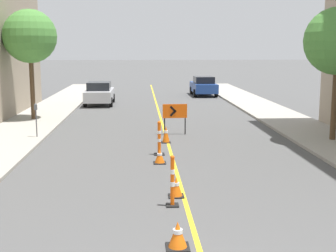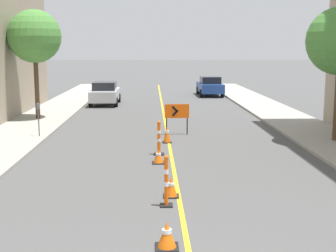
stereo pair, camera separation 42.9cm
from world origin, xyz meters
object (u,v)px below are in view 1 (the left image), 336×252
traffic_cone_second (176,187)px  delineator_post_rear (159,140)px  traffic_cone_third (160,156)px  parked_car_curb_mid (203,86)px  traffic_cone_nearest (178,235)px  traffic_cone_fourth (166,134)px  arrow_barricade_primary (175,113)px  parking_meter_near_curb (36,113)px  street_tree_left_near (30,37)px  parked_car_curb_near (99,93)px  delineator_post_front (172,184)px

traffic_cone_second → delineator_post_rear: 4.98m
traffic_cone_third → parked_car_curb_mid: parked_car_curb_mid is taller
traffic_cone_nearest → traffic_cone_fourth: 10.38m
traffic_cone_fourth → arrow_barricade_primary: (0.50, 1.84, 0.65)m
traffic_cone_third → parking_meter_near_curb: (-5.10, 4.51, 0.89)m
parked_car_curb_mid → street_tree_left_near: street_tree_left_near is taller
traffic_cone_second → traffic_cone_fourth: 7.16m
arrow_barricade_primary → street_tree_left_near: street_tree_left_near is taller
traffic_cone_nearest → parked_car_curb_mid: size_ratio=0.13×
parked_car_curb_near → arrow_barricade_primary: bearing=-69.1°
delineator_post_rear → street_tree_left_near: 11.32m
traffic_cone_second → traffic_cone_fourth: (0.12, 7.16, 0.10)m
traffic_cone_third → parked_car_curb_near: bearing=101.6°
delineator_post_front → delineator_post_rear: 5.70m
delineator_post_rear → parked_car_curb_mid: parked_car_curb_mid is taller
arrow_barricade_primary → parked_car_curb_near: parked_car_curb_near is taller
traffic_cone_second → traffic_cone_third: size_ratio=1.10×
traffic_cone_third → parked_car_curb_mid: size_ratio=0.11×
traffic_cone_second → delineator_post_front: 0.81m
traffic_cone_nearest → delineator_post_rear: 8.19m
arrow_barricade_primary → parking_meter_near_curb: bearing=-174.6°
traffic_cone_third → traffic_cone_second: bearing=-85.6°
parking_meter_near_curb → delineator_post_rear: bearing=-32.0°
traffic_cone_nearest → arrow_barricade_primary: (0.84, 12.22, 0.74)m
delineator_post_rear → parked_car_curb_near: (-3.51, 15.64, 0.25)m
arrow_barricade_primary → parked_car_curb_mid: parked_car_curb_mid is taller
arrow_barricade_primary → traffic_cone_second: bearing=-96.4°
parked_car_curb_near → delineator_post_front: bearing=-80.1°
delineator_post_front → parked_car_curb_near: size_ratio=0.30×
delineator_post_rear → arrow_barricade_primary: arrow_barricade_primary is taller
delineator_post_rear → parking_meter_near_curb: size_ratio=0.88×
traffic_cone_fourth → traffic_cone_third: bearing=-96.6°
arrow_barricade_primary → parked_car_curb_mid: 17.84m
parked_car_curb_near → parking_meter_near_curb: size_ratio=2.99×
arrow_barricade_primary → delineator_post_front: bearing=-97.0°
traffic_cone_third → parked_car_curb_near: parked_car_curb_near is taller
traffic_cone_nearest → parked_car_curb_mid: bearing=81.4°
traffic_cone_fourth → parked_car_curb_near: bearing=106.1°
traffic_cone_nearest → parked_car_curb_mid: 30.02m
arrow_barricade_primary → street_tree_left_near: 9.21m
traffic_cone_nearest → parked_car_curb_near: 24.09m
traffic_cone_third → delineator_post_front: size_ratio=0.38×
parked_car_curb_near → traffic_cone_third: bearing=-78.2°
delineator_post_rear → traffic_cone_nearest: bearing=-89.8°
parking_meter_near_curb → street_tree_left_near: 6.35m
delineator_post_front → parked_car_curb_mid: parked_car_curb_mid is taller
delineator_post_front → delineator_post_rear: size_ratio=1.03×
delineator_post_rear → parked_car_curb_near: 16.03m
traffic_cone_third → delineator_post_rear: bearing=88.3°
parking_meter_near_curb → delineator_post_front: bearing=-59.6°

